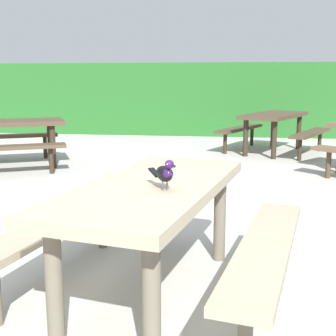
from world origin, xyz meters
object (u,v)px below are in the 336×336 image
(picnic_table_foreground, at_px, (153,211))
(bird_grackle, at_px, (165,173))
(picnic_table_mid_left, at_px, (274,123))
(picnic_table_far_centre, at_px, (4,132))

(picnic_table_foreground, xyz_separation_m, bird_grackle, (0.11, -0.19, 0.29))
(picnic_table_foreground, bearing_deg, picnic_table_mid_left, 78.29)
(bird_grackle, distance_m, picnic_table_far_centre, 5.18)
(bird_grackle, bearing_deg, picnic_table_far_centre, 127.47)
(bird_grackle, xyz_separation_m, picnic_table_mid_left, (1.15, 6.24, -0.29))
(picnic_table_foreground, height_order, picnic_table_far_centre, same)
(picnic_table_foreground, xyz_separation_m, picnic_table_mid_left, (1.25, 6.05, 0.00))
(picnic_table_foreground, height_order, picnic_table_mid_left, same)
(picnic_table_foreground, relative_size, bird_grackle, 8.27)
(picnic_table_mid_left, xyz_separation_m, picnic_table_far_centre, (-4.29, -2.14, 0.00))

